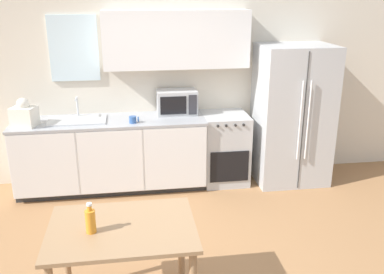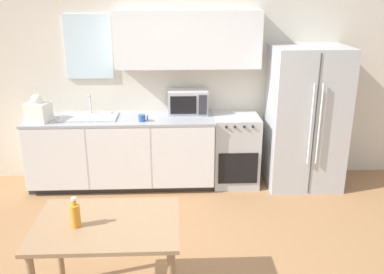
{
  "view_description": "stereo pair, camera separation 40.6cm",
  "coord_description": "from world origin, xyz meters",
  "px_view_note": "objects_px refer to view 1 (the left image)",
  "views": [
    {
      "loc": [
        -0.25,
        -3.35,
        2.4
      ],
      "look_at": [
        0.32,
        0.5,
        1.05
      ],
      "focal_mm": 40.0,
      "sensor_mm": 36.0,
      "label": 1
    },
    {
      "loc": [
        0.15,
        -3.39,
        2.4
      ],
      "look_at": [
        0.32,
        0.5,
        1.05
      ],
      "focal_mm": 40.0,
      "sensor_mm": 36.0,
      "label": 2
    }
  ],
  "objects_px": {
    "oven_range": "(224,148)",
    "microwave": "(177,102)",
    "refrigerator": "(292,115)",
    "coffee_mug": "(133,120)",
    "dining_table": "(123,241)",
    "drink_bottle": "(90,220)"
  },
  "relations": [
    {
      "from": "oven_range",
      "to": "microwave",
      "type": "relative_size",
      "value": 1.81
    },
    {
      "from": "refrigerator",
      "to": "coffee_mug",
      "type": "height_order",
      "value": "refrigerator"
    },
    {
      "from": "coffee_mug",
      "to": "oven_range",
      "type": "bearing_deg",
      "value": 9.46
    },
    {
      "from": "refrigerator",
      "to": "dining_table",
      "type": "xyz_separation_m",
      "value": [
        -2.14,
        -2.26,
        -0.23
      ]
    },
    {
      "from": "oven_range",
      "to": "drink_bottle",
      "type": "distance_m",
      "value": 2.82
    },
    {
      "from": "refrigerator",
      "to": "microwave",
      "type": "distance_m",
      "value": 1.48
    },
    {
      "from": "refrigerator",
      "to": "dining_table",
      "type": "height_order",
      "value": "refrigerator"
    },
    {
      "from": "refrigerator",
      "to": "microwave",
      "type": "xyz_separation_m",
      "value": [
        -1.46,
        0.18,
        0.18
      ]
    },
    {
      "from": "coffee_mug",
      "to": "dining_table",
      "type": "relative_size",
      "value": 0.11
    },
    {
      "from": "microwave",
      "to": "drink_bottle",
      "type": "distance_m",
      "value": 2.64
    },
    {
      "from": "oven_range",
      "to": "microwave",
      "type": "bearing_deg",
      "value": 169.13
    },
    {
      "from": "oven_range",
      "to": "dining_table",
      "type": "relative_size",
      "value": 0.85
    },
    {
      "from": "refrigerator",
      "to": "coffee_mug",
      "type": "xyz_separation_m",
      "value": [
        -2.01,
        -0.13,
        0.06
      ]
    },
    {
      "from": "dining_table",
      "to": "drink_bottle",
      "type": "bearing_deg",
      "value": -168.68
    },
    {
      "from": "microwave",
      "to": "drink_bottle",
      "type": "bearing_deg",
      "value": -109.82
    },
    {
      "from": "refrigerator",
      "to": "coffee_mug",
      "type": "relative_size",
      "value": 15.14
    },
    {
      "from": "coffee_mug",
      "to": "drink_bottle",
      "type": "bearing_deg",
      "value": -98.9
    },
    {
      "from": "refrigerator",
      "to": "drink_bottle",
      "type": "height_order",
      "value": "refrigerator"
    },
    {
      "from": "coffee_mug",
      "to": "dining_table",
      "type": "distance_m",
      "value": 2.15
    },
    {
      "from": "refrigerator",
      "to": "microwave",
      "type": "height_order",
      "value": "refrigerator"
    },
    {
      "from": "microwave",
      "to": "dining_table",
      "type": "relative_size",
      "value": 0.47
    },
    {
      "from": "drink_bottle",
      "to": "coffee_mug",
      "type": "bearing_deg",
      "value": 81.1
    }
  ]
}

